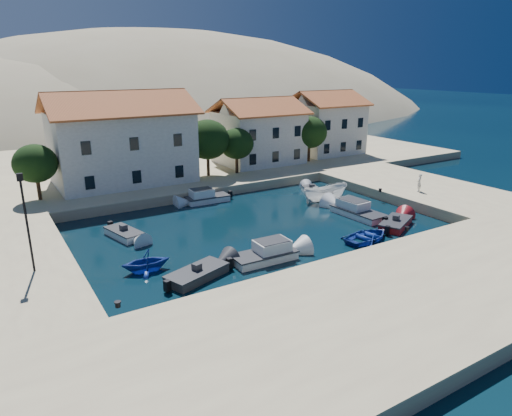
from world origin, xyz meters
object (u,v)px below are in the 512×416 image
Objects in this scene: building_left at (121,136)px; boat_east at (325,201)px; lamppost at (25,214)px; building_mid at (258,130)px; building_right at (325,122)px; cabin_cruiser_south at (264,254)px; pedestrian at (419,183)px; rowboat_south at (367,240)px; cabin_cruiser_east at (358,211)px.

boat_east is at bearing -43.19° from building_left.
building_mid is at bearing 35.45° from lamppost.
building_left reaches higher than building_right.
building_mid is 29.92m from cabin_cruiser_south.
cabin_cruiser_south is at bearing -16.81° from lamppost.
building_left is 31.55m from pedestrian.
rowboat_south is at bearing -64.78° from building_left.
building_right is at bearing 3.81° from building_left.
building_left is at bearing 34.51° from cabin_cruiser_east.
pedestrian is at bearing -104.93° from building_right.
building_mid is 22.03m from pedestrian.
building_right reaches higher than lamppost.
rowboat_south is (-6.13, -26.21, -5.22)m from building_mid.
building_left reaches higher than pedestrian.
pedestrian is at bearing -39.45° from building_left.
cabin_cruiser_south is 0.87× the size of cabin_cruiser_east.
lamppost is 1.26× the size of boat_east.
boat_east is 9.65m from pedestrian.
building_left is 30.07m from building_right.
building_mid is 1.69× the size of lamppost.
lamppost is at bearing 109.95° from boat_east.
building_right is 2.18× the size of rowboat_south.
building_right is at bearing 45.54° from cabin_cruiser_south.
cabin_cruiser_south is at bearing 77.46° from rowboat_south.
boat_east is at bearing -56.72° from pedestrian.
building_mid is at bearing -9.38° from cabin_cruiser_east.
building_right reaches higher than pedestrian.
building_mid reaches higher than cabin_cruiser_south.
building_right is at bearing -40.56° from rowboat_south.
cabin_cruiser_south is at bearing -14.32° from pedestrian.
building_right is at bearing 4.76° from building_mid.
building_right reaches higher than rowboat_south.
building_left is at bearing -176.82° from building_mid.
lamppost is at bearing -144.55° from building_mid.
lamppost is (-29.50, -21.00, -0.47)m from building_mid.
building_mid reaches higher than rowboat_south.
building_mid is 2.21× the size of cabin_cruiser_south.
cabin_cruiser_south is (14.25, -4.30, -4.28)m from lamppost.
building_right is 1.99× the size of cabin_cruiser_south.
boat_east is (-13.97, -17.05, -5.47)m from building_right.
lamppost is 1.44× the size of rowboat_south.
building_left reaches higher than lamppost.
lamppost is (-11.50, -20.00, -1.18)m from building_left.
building_mid is 27.42m from rowboat_south.
building_mid is 5.83× the size of pedestrian.
rowboat_south is 10.98m from boat_east.
cabin_cruiser_east is 8.86m from pedestrian.
building_right is 46.98m from lamppost.
building_mid reaches higher than boat_east.
rowboat_south is (9.12, -0.90, -0.48)m from cabin_cruiser_south.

